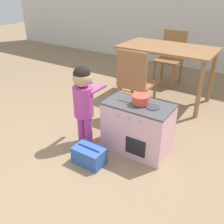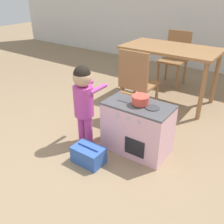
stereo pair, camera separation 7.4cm
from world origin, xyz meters
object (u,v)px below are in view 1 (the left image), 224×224
(toy_basket, at_px, (89,155))
(dining_chair_near, at_px, (135,82))
(child_figure, at_px, (83,97))
(toy_pot, at_px, (140,99))
(dining_chair_far, at_px, (171,56))
(dining_table, at_px, (167,54))
(play_kitchen, at_px, (138,127))

(toy_basket, bearing_deg, dining_chair_near, 96.15)
(child_figure, xyz_separation_m, dining_chair_near, (0.13, 0.85, -0.09))
(toy_pot, distance_m, dining_chair_far, 2.07)
(dining_chair_far, bearing_deg, toy_basket, 94.43)
(child_figure, distance_m, dining_chair_far, 2.21)
(dining_table, bearing_deg, dining_chair_far, 105.73)
(dining_chair_near, bearing_deg, toy_basket, -83.85)
(play_kitchen, bearing_deg, toy_pot, 2.05)
(dining_chair_near, xyz_separation_m, dining_chair_far, (-0.07, 1.35, 0.00))
(dining_chair_near, bearing_deg, dining_chair_far, 93.03)
(toy_basket, bearing_deg, child_figure, 134.47)
(dining_table, xyz_separation_m, dining_chair_near, (-0.12, -0.66, -0.21))
(toy_pot, distance_m, dining_table, 1.34)
(play_kitchen, bearing_deg, dining_table, 101.45)
(toy_pot, bearing_deg, play_kitchen, -177.95)
(dining_table, bearing_deg, child_figure, -99.41)
(dining_table, bearing_deg, play_kitchen, -78.55)
(child_figure, height_order, dining_table, child_figure)
(dining_chair_far, bearing_deg, play_kitchen, 102.96)
(toy_pot, bearing_deg, child_figure, -159.37)
(toy_pot, height_order, dining_table, dining_table)
(play_kitchen, distance_m, toy_basket, 0.55)
(toy_basket, distance_m, dining_chair_near, 1.17)
(toy_pot, xyz_separation_m, dining_table, (-0.28, 1.31, 0.09))
(toy_pot, bearing_deg, dining_chair_near, 121.68)
(toy_basket, bearing_deg, dining_table, 89.80)
(child_figure, bearing_deg, dining_chair_near, 81.65)
(toy_basket, xyz_separation_m, dining_table, (0.01, 1.76, 0.58))
(child_figure, relative_size, toy_basket, 2.89)
(child_figure, distance_m, toy_basket, 0.58)
(play_kitchen, relative_size, dining_table, 0.51)
(toy_basket, height_order, dining_table, dining_table)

